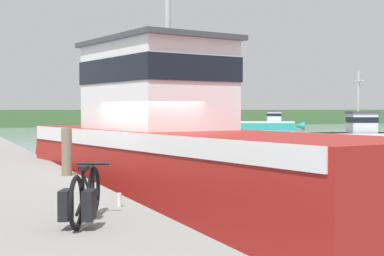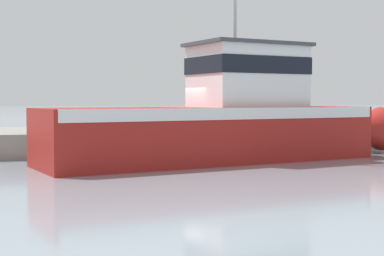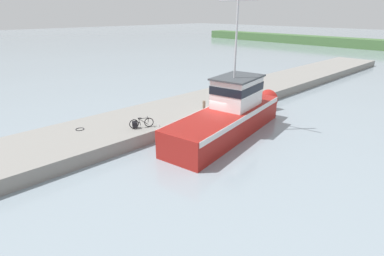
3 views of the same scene
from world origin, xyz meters
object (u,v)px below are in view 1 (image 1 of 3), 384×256
at_px(boat_blue_far, 355,137).
at_px(bicycle_touring, 83,198).
at_px(fishing_boat_main, 172,145).
at_px(mooring_post, 67,152).
at_px(boat_orange_near, 270,123).
at_px(water_bottle_by_bike, 119,200).

xyz_separation_m(boat_blue_far, bicycle_touring, (-19.78, -19.54, 0.44)).
distance_m(fishing_boat_main, boat_blue_far, 21.44).
bearing_deg(mooring_post, boat_blue_far, 36.63).
distance_m(fishing_boat_main, boat_orange_near, 51.80).
bearing_deg(fishing_boat_main, boat_orange_near, 46.12).
relative_size(boat_blue_far, bicycle_touring, 4.23).
bearing_deg(boat_blue_far, water_bottle_by_bike, -25.56).
xyz_separation_m(boat_blue_far, mooring_post, (-18.92, -14.06, 0.63)).
bearing_deg(boat_orange_near, bicycle_touring, -5.82).
distance_m(bicycle_touring, mooring_post, 5.54).
xyz_separation_m(bicycle_touring, mooring_post, (0.86, 5.47, 0.18)).
relative_size(boat_blue_far, boat_orange_near, 0.95).
distance_m(mooring_post, water_bottle_by_bike, 4.40).
bearing_deg(bicycle_touring, fishing_boat_main, 84.28).
height_order(boat_blue_far, bicycle_touring, boat_blue_far).
distance_m(boat_orange_near, water_bottle_by_bike, 57.11).
bearing_deg(mooring_post, fishing_boat_main, 5.57).
bearing_deg(bicycle_touring, boat_orange_near, 82.09).
relative_size(fishing_boat_main, mooring_post, 13.50).
relative_size(boat_orange_near, bicycle_touring, 4.44).
height_order(boat_orange_near, water_bottle_by_bike, boat_orange_near).
relative_size(fishing_boat_main, bicycle_touring, 8.93).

